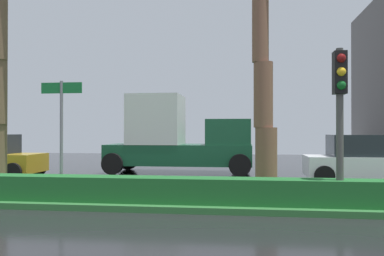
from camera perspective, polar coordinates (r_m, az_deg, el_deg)
name	(u,v)px	position (r m, az deg, el deg)	size (l,w,h in m)	color
ground_plane	(119,194)	(12.76, -10.06, -8.99)	(90.00, 42.00, 0.10)	black
median_strip	(108,195)	(11.80, -11.55, -9.08)	(85.50, 4.00, 0.15)	#2D6B33
median_hedge	(89,188)	(10.45, -14.08, -8.12)	(76.50, 0.70, 0.60)	#1E6028
traffic_signal_median_right	(340,97)	(9.81, 19.84, 4.00)	(0.28, 0.43, 3.56)	#4C4C47
street_name_sign	(61,122)	(11.14, -17.67, 0.76)	(1.10, 0.08, 3.00)	slate
box_truck_lead	(178,138)	(18.32, -1.99, -1.39)	(6.40, 2.64, 3.46)	#195133
car_in_traffic_second	(366,160)	(15.90, 23.01, -4.10)	(4.30, 2.02, 1.72)	white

